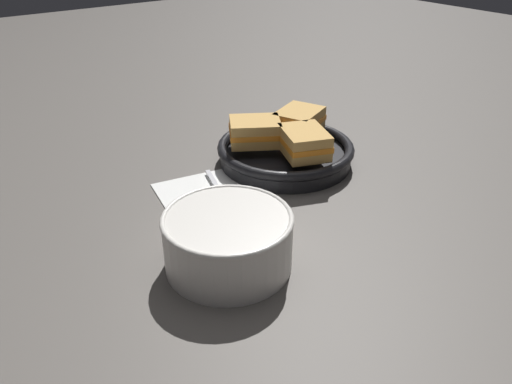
# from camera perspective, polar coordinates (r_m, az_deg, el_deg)

# --- Properties ---
(ground_plane) EXTENTS (4.00, 4.00, 0.00)m
(ground_plane) POSITION_cam_1_polar(r_m,az_deg,el_deg) (0.81, -2.29, -2.68)
(ground_plane) COLOR #56514C
(napkin) EXTENTS (0.23, 0.21, 0.00)m
(napkin) POSITION_cam_1_polar(r_m,az_deg,el_deg) (0.85, -4.63, -0.89)
(napkin) COLOR white
(napkin) RESTS_ON ground_plane
(soup_bowl) EXTENTS (0.18, 0.18, 0.08)m
(soup_bowl) POSITION_cam_1_polar(r_m,az_deg,el_deg) (0.68, -3.22, -5.24)
(soup_bowl) COLOR silver
(soup_bowl) RESTS_ON ground_plane
(spoon) EXTENTS (0.17, 0.07, 0.01)m
(spoon) POSITION_cam_1_polar(r_m,az_deg,el_deg) (0.83, -3.50, -1.19)
(spoon) COLOR silver
(spoon) RESTS_ON napkin
(skillet) EXTENTS (0.27, 0.34, 0.04)m
(skillet) POSITION_cam_1_polar(r_m,az_deg,el_deg) (0.97, 3.41, 4.60)
(skillet) COLOR black
(skillet) RESTS_ON ground_plane
(sandwich_near_left) EXTENTS (0.12, 0.11, 0.05)m
(sandwich_near_left) POSITION_cam_1_polar(r_m,az_deg,el_deg) (0.90, 5.52, 5.68)
(sandwich_near_left) COLOR tan
(sandwich_near_left) RESTS_ON skillet
(sandwich_near_right) EXTENTS (0.11, 0.12, 0.05)m
(sandwich_near_right) POSITION_cam_1_polar(r_m,az_deg,el_deg) (1.00, 4.94, 8.05)
(sandwich_near_right) COLOR tan
(sandwich_near_right) RESTS_ON skillet
(sandwich_far_left) EXTENTS (0.11, 0.12, 0.05)m
(sandwich_far_left) POSITION_cam_1_polar(r_m,az_deg,el_deg) (0.95, -0.11, 6.92)
(sandwich_far_left) COLOR tan
(sandwich_far_left) RESTS_ON skillet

